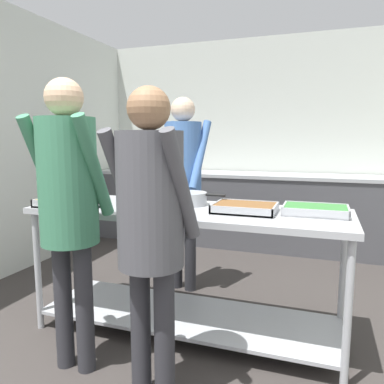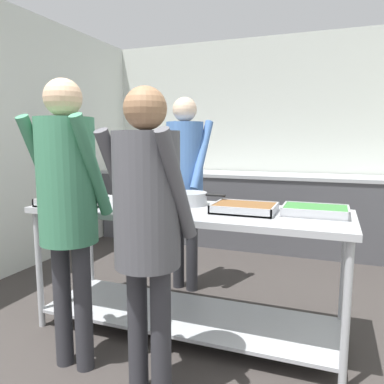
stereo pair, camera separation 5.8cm
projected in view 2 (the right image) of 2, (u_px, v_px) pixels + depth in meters
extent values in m
cube|color=silver|center=(254.00, 141.00, 4.99)|extent=(4.07, 0.06, 2.65)
cube|color=silver|center=(10.00, 142.00, 3.70)|extent=(0.06, 4.42, 2.65)
cube|color=#4C4C51|center=(247.00, 211.00, 4.77)|extent=(3.91, 0.62, 0.89)
cube|color=#ADAFB5|center=(248.00, 175.00, 4.70)|extent=(3.91, 0.65, 0.04)
cube|color=black|center=(278.00, 175.00, 4.57)|extent=(0.43, 0.42, 0.02)
cube|color=#ADAFB5|center=(187.00, 211.00, 2.54)|extent=(2.14, 0.71, 0.04)
cube|color=#ADAFB5|center=(187.00, 315.00, 2.65)|extent=(2.06, 0.63, 0.02)
cylinder|color=#ADAFB5|center=(39.00, 270.00, 2.68)|extent=(0.04, 0.04, 0.85)
cylinder|color=#ADAFB5|center=(346.00, 318.00, 1.96)|extent=(0.04, 0.04, 0.85)
cylinder|color=#ADAFB5|center=(90.00, 247.00, 3.24)|extent=(0.04, 0.04, 0.85)
cylinder|color=#ADAFB5|center=(343.00, 278.00, 2.53)|extent=(0.04, 0.04, 0.85)
cube|color=#ADAFB5|center=(72.00, 205.00, 2.64)|extent=(0.44, 0.28, 0.01)
cube|color=gold|center=(72.00, 201.00, 2.64)|extent=(0.42, 0.26, 0.04)
cube|color=#ADAFB5|center=(59.00, 205.00, 2.52)|extent=(0.44, 0.01, 0.05)
cube|color=#ADAFB5|center=(83.00, 199.00, 2.76)|extent=(0.44, 0.01, 0.05)
cube|color=#ADAFB5|center=(47.00, 200.00, 2.72)|extent=(0.01, 0.28, 0.05)
cube|color=#ADAFB5|center=(97.00, 204.00, 2.56)|extent=(0.01, 0.28, 0.05)
cylinder|color=white|center=(139.00, 202.00, 2.76)|extent=(0.27, 0.27, 0.01)
cylinder|color=white|center=(139.00, 200.00, 2.76)|extent=(0.26, 0.26, 0.01)
cylinder|color=white|center=(139.00, 199.00, 2.76)|extent=(0.26, 0.26, 0.01)
cylinder|color=#ADAFB5|center=(189.00, 198.00, 2.68)|extent=(0.26, 0.26, 0.09)
cylinder|color=beige|center=(189.00, 193.00, 2.67)|extent=(0.23, 0.23, 0.01)
cylinder|color=black|center=(216.00, 195.00, 2.60)|extent=(0.14, 0.02, 0.02)
cube|color=#ADAFB5|center=(244.00, 211.00, 2.41)|extent=(0.40, 0.31, 0.01)
cube|color=brown|center=(245.00, 207.00, 2.41)|extent=(0.38, 0.28, 0.04)
cube|color=#ADAFB5|center=(239.00, 212.00, 2.27)|extent=(0.40, 0.01, 0.05)
cube|color=#ADAFB5|center=(249.00, 204.00, 2.55)|extent=(0.40, 0.01, 0.05)
cube|color=#ADAFB5|center=(216.00, 206.00, 2.48)|extent=(0.01, 0.31, 0.05)
cube|color=#ADAFB5|center=(275.00, 210.00, 2.34)|extent=(0.01, 0.31, 0.05)
cube|color=#ADAFB5|center=(315.00, 214.00, 2.32)|extent=(0.39, 0.29, 0.01)
cube|color=#387A38|center=(315.00, 210.00, 2.32)|extent=(0.37, 0.26, 0.04)
cube|color=#ADAFB5|center=(314.00, 215.00, 2.19)|extent=(0.39, 0.01, 0.05)
cube|color=#ADAFB5|center=(316.00, 207.00, 2.45)|extent=(0.39, 0.01, 0.05)
cube|color=#ADAFB5|center=(284.00, 209.00, 2.39)|extent=(0.01, 0.29, 0.05)
cube|color=#ADAFB5|center=(349.00, 213.00, 2.25)|extent=(0.01, 0.29, 0.05)
cylinder|color=#2D2D33|center=(63.00, 303.00, 2.23)|extent=(0.10, 0.10, 0.77)
cylinder|color=#2D2D33|center=(83.00, 307.00, 2.18)|extent=(0.10, 0.10, 0.77)
cylinder|color=#3D7F5B|center=(41.00, 166.00, 2.15)|extent=(0.07, 0.32, 0.57)
cylinder|color=#3D7F5B|center=(92.00, 167.00, 2.03)|extent=(0.07, 0.32, 0.57)
cylinder|color=#3D7F5B|center=(67.00, 181.00, 2.10)|extent=(0.32, 0.32, 0.71)
sphere|color=tan|center=(63.00, 98.00, 2.04)|extent=(0.21, 0.21, 0.21)
cylinder|color=#2D2D33|center=(138.00, 329.00, 1.97)|extent=(0.11, 0.11, 0.73)
cylinder|color=#2D2D33|center=(161.00, 337.00, 1.90)|extent=(0.11, 0.11, 0.73)
cylinder|color=#4C4C51|center=(119.00, 182.00, 1.91)|extent=(0.12, 0.31, 0.55)
cylinder|color=#4C4C51|center=(177.00, 186.00, 1.74)|extent=(0.12, 0.31, 0.55)
cylinder|color=#4C4C51|center=(147.00, 200.00, 1.83)|extent=(0.33, 0.33, 0.67)
sphere|color=#8C6647|center=(145.00, 108.00, 1.77)|extent=(0.21, 0.21, 0.21)
cylinder|color=#2D2D33|center=(192.00, 248.00, 3.34)|extent=(0.10, 0.10, 0.78)
cylinder|color=#2D2D33|center=(178.00, 246.00, 3.41)|extent=(0.10, 0.10, 0.78)
cylinder|color=#4770B2|center=(202.00, 154.00, 3.17)|extent=(0.13, 0.33, 0.58)
cylinder|color=#4770B2|center=(169.00, 154.00, 3.35)|extent=(0.13, 0.33, 0.58)
cylinder|color=#4770B2|center=(185.00, 164.00, 3.27)|extent=(0.32, 0.32, 0.72)
sphere|color=beige|center=(185.00, 109.00, 3.21)|extent=(0.21, 0.21, 0.21)
cylinder|color=brown|center=(189.00, 165.00, 5.05)|extent=(0.07, 0.07, 0.15)
cone|color=brown|center=(189.00, 157.00, 5.03)|extent=(0.07, 0.07, 0.06)
cylinder|color=black|center=(189.00, 154.00, 5.03)|extent=(0.03, 0.03, 0.02)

